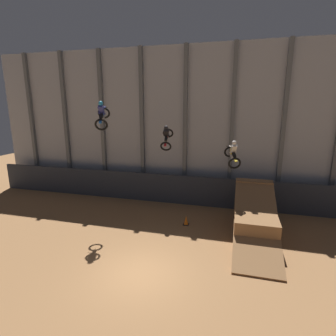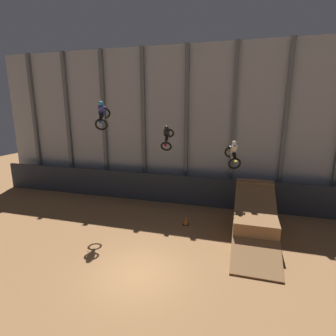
{
  "view_description": "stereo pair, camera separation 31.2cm",
  "coord_description": "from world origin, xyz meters",
  "px_view_note": "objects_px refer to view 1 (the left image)",
  "views": [
    {
      "loc": [
        3.74,
        -9.43,
        7.1
      ],
      "look_at": [
        -0.2,
        5.6,
        3.46
      ],
      "focal_mm": 28.0,
      "sensor_mm": 36.0,
      "label": 1
    },
    {
      "loc": [
        4.05,
        -9.34,
        7.1
      ],
      "look_at": [
        -0.2,
        5.6,
        3.46
      ],
      "focal_mm": 28.0,
      "sensor_mm": 36.0,
      "label": 2
    }
  ],
  "objects_px": {
    "rider_bike_center_air": "(167,137)",
    "traffic_cone_near_ramp": "(186,220)",
    "rider_bike_left_air": "(102,115)",
    "rider_bike_right_air": "(233,154)",
    "dirt_ramp": "(254,217)"
  },
  "relations": [
    {
      "from": "rider_bike_left_air",
      "to": "traffic_cone_near_ramp",
      "type": "relative_size",
      "value": 3.25
    },
    {
      "from": "rider_bike_center_air",
      "to": "traffic_cone_near_ramp",
      "type": "distance_m",
      "value": 5.5
    },
    {
      "from": "rider_bike_right_air",
      "to": "rider_bike_center_air",
      "type": "bearing_deg",
      "value": 153.79
    },
    {
      "from": "rider_bike_center_air",
      "to": "rider_bike_right_air",
      "type": "distance_m",
      "value": 4.44
    },
    {
      "from": "dirt_ramp",
      "to": "rider_bike_center_air",
      "type": "bearing_deg",
      "value": 162.25
    },
    {
      "from": "rider_bike_center_air",
      "to": "rider_bike_right_air",
      "type": "height_order",
      "value": "rider_bike_center_air"
    },
    {
      "from": "rider_bike_left_air",
      "to": "rider_bike_center_air",
      "type": "height_order",
      "value": "rider_bike_left_air"
    },
    {
      "from": "rider_bike_left_air",
      "to": "rider_bike_right_air",
      "type": "xyz_separation_m",
      "value": [
        7.39,
        1.77,
        -2.23
      ]
    },
    {
      "from": "rider_bike_left_air",
      "to": "dirt_ramp",
      "type": "bearing_deg",
      "value": -14.09
    },
    {
      "from": "rider_bike_left_air",
      "to": "traffic_cone_near_ramp",
      "type": "xyz_separation_m",
      "value": [
        4.84,
        0.87,
        -6.34
      ]
    },
    {
      "from": "dirt_ramp",
      "to": "traffic_cone_near_ramp",
      "type": "relative_size",
      "value": 11.28
    },
    {
      "from": "dirt_ramp",
      "to": "rider_bike_right_air",
      "type": "bearing_deg",
      "value": 148.01
    },
    {
      "from": "dirt_ramp",
      "to": "traffic_cone_near_ramp",
      "type": "bearing_deg",
      "value": -179.75
    },
    {
      "from": "dirt_ramp",
      "to": "rider_bike_left_air",
      "type": "height_order",
      "value": "rider_bike_left_air"
    },
    {
      "from": "rider_bike_center_air",
      "to": "dirt_ramp",
      "type": "bearing_deg",
      "value": -25.37
    }
  ]
}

